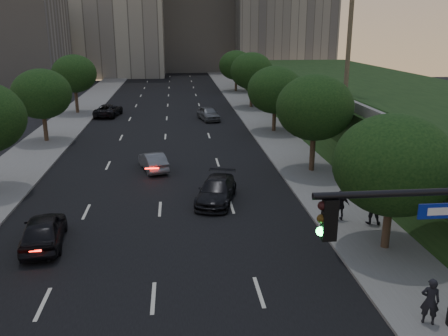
{
  "coord_description": "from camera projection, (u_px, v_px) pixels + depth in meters",
  "views": [
    {
      "loc": [
        1.05,
        -10.72,
        9.77
      ],
      "look_at": [
        3.13,
        9.67,
        3.6
      ],
      "focal_mm": 38.0,
      "sensor_mm": 36.0,
      "label": 1
    }
  ],
  "objects": [
    {
      "name": "road_surface",
      "position": [
        165.0,
        142.0,
        41.5
      ],
      "size": [
        16.0,
        140.0,
        0.02
      ],
      "primitive_type": "cube",
      "color": "black",
      "rests_on": "ground"
    },
    {
      "name": "sidewalk_right",
      "position": [
        280.0,
        138.0,
        42.48
      ],
      "size": [
        4.5,
        140.0,
        0.15
      ],
      "primitive_type": "cube",
      "color": "slate",
      "rests_on": "ground"
    },
    {
      "name": "sidewalk_left",
      "position": [
        44.0,
        144.0,
        40.49
      ],
      "size": [
        4.5,
        140.0,
        0.15
      ],
      "primitive_type": "cube",
      "color": "slate",
      "rests_on": "ground"
    },
    {
      "name": "embankment",
      "position": [
        418.0,
        119.0,
        41.16
      ],
      "size": [
        18.0,
        90.0,
        4.0
      ],
      "primitive_type": "cube",
      "color": "black",
      "rests_on": "ground"
    },
    {
      "name": "parapet_wall",
      "position": [
        325.0,
        93.0,
        39.66
      ],
      "size": [
        0.35,
        90.0,
        0.7
      ],
      "primitive_type": "cube",
      "color": "slate",
      "rests_on": "embankment"
    },
    {
      "name": "office_block_mid",
      "position": [
        195.0,
        11.0,
        106.94
      ],
      "size": [
        22.0,
        18.0,
        26.0
      ],
      "primitive_type": "cube",
      "color": "gray",
      "rests_on": "ground"
    },
    {
      "name": "office_block_filler",
      "position": [
        3.0,
        44.0,
        75.07
      ],
      "size": [
        18.0,
        16.0,
        14.0
      ],
      "primitive_type": "cube",
      "color": "gray",
      "rests_on": "ground"
    },
    {
      "name": "tree_right_a",
      "position": [
        393.0,
        165.0,
        20.39
      ],
      "size": [
        5.2,
        5.2,
        6.24
      ],
      "color": "#38281C",
      "rests_on": "ground"
    },
    {
      "name": "tree_right_b",
      "position": [
        315.0,
        108.0,
        31.68
      ],
      "size": [
        5.2,
        5.2,
        6.74
      ],
      "color": "#38281C",
      "rests_on": "ground"
    },
    {
      "name": "tree_right_c",
      "position": [
        275.0,
        90.0,
        44.21
      ],
      "size": [
        5.2,
        5.2,
        6.24
      ],
      "color": "#38281C",
      "rests_on": "ground"
    },
    {
      "name": "tree_right_d",
      "position": [
        252.0,
        71.0,
        57.4
      ],
      "size": [
        5.2,
        5.2,
        6.74
      ],
      "color": "#38281C",
      "rests_on": "ground"
    },
    {
      "name": "tree_right_e",
      "position": [
        236.0,
        65.0,
        71.83
      ],
      "size": [
        5.2,
        5.2,
        6.24
      ],
      "color": "#38281C",
      "rests_on": "ground"
    },
    {
      "name": "tree_left_c",
      "position": [
        42.0,
        94.0,
        40.25
      ],
      "size": [
        5.0,
        5.0,
        6.34
      ],
      "color": "#38281C",
      "rests_on": "ground"
    },
    {
      "name": "tree_left_d",
      "position": [
        74.0,
        74.0,
        53.48
      ],
      "size": [
        5.0,
        5.0,
        6.71
      ],
      "color": "#38281C",
      "rests_on": "ground"
    },
    {
      "name": "sedan_near_left",
      "position": [
        43.0,
        230.0,
        21.77
      ],
      "size": [
        2.26,
        4.58,
        1.5
      ],
      "primitive_type": "imported",
      "rotation": [
        0.0,
        0.0,
        3.26
      ],
      "color": "black",
      "rests_on": "ground"
    },
    {
      "name": "sedan_mid_left",
      "position": [
        153.0,
        161.0,
        33.25
      ],
      "size": [
        2.34,
        4.12,
        1.29
      ],
      "primitive_type": "imported",
      "rotation": [
        0.0,
        0.0,
        3.41
      ],
      "color": "slate",
      "rests_on": "ground"
    },
    {
      "name": "sedan_far_left",
      "position": [
        108.0,
        110.0,
        53.06
      ],
      "size": [
        3.04,
        5.26,
        1.38
      ],
      "primitive_type": "imported",
      "rotation": [
        0.0,
        0.0,
        2.99
      ],
      "color": "black",
      "rests_on": "ground"
    },
    {
      "name": "sedan_near_right",
      "position": [
        216.0,
        190.0,
        27.23
      ],
      "size": [
        3.04,
        5.04,
        1.37
      ],
      "primitive_type": "imported",
      "rotation": [
        0.0,
        0.0,
        -0.25
      ],
      "color": "black",
      "rests_on": "ground"
    },
    {
      "name": "sedan_far_right",
      "position": [
        208.0,
        114.0,
        50.87
      ],
      "size": [
        2.63,
        4.53,
        1.45
      ],
      "primitive_type": "imported",
      "rotation": [
        0.0,
        0.0,
        0.23
      ],
      "color": "slate",
      "rests_on": "ground"
    },
    {
      "name": "pedestrian_a",
      "position": [
        430.0,
        301.0,
        15.76
      ],
      "size": [
        0.72,
        0.61,
        1.66
      ],
      "primitive_type": "imported",
      "rotation": [
        0.0,
        0.0,
        2.73
      ],
      "color": "black",
      "rests_on": "sidewalk_right"
    },
    {
      "name": "pedestrian_b",
      "position": [
        372.0,
        205.0,
        23.78
      ],
      "size": [
        1.1,
        0.95,
        1.92
      ],
      "primitive_type": "imported",
      "rotation": [
        0.0,
        0.0,
        2.87
      ],
      "color": "black",
      "rests_on": "sidewalk_right"
    },
    {
      "name": "pedestrian_c",
      "position": [
        341.0,
        205.0,
        24.24
      ],
      "size": [
        0.94,
        0.41,
        1.59
      ],
      "primitive_type": "imported",
      "rotation": [
        0.0,
        0.0,
        3.16
      ],
      "color": "black",
      "rests_on": "sidewalk_right"
    }
  ]
}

